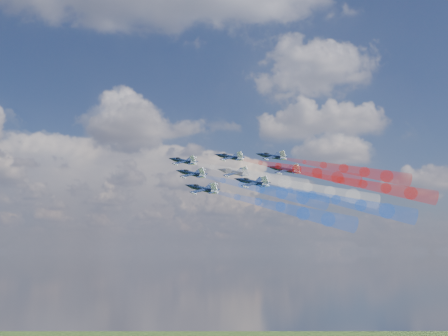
# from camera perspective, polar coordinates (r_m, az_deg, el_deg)

# --- Properties ---
(jet_lead) EXTENTS (16.97, 16.25, 10.31)m
(jet_lead) POSITION_cam_1_polar(r_m,az_deg,el_deg) (187.15, -4.37, 0.74)
(jet_lead) COLOR black
(trail_lead) EXTENTS (37.43, 27.93, 16.25)m
(trail_lead) POSITION_cam_1_polar(r_m,az_deg,el_deg) (170.59, 2.46, -0.64)
(trail_lead) COLOR white
(jet_inner_left) EXTENTS (16.97, 16.25, 10.31)m
(jet_inner_left) POSITION_cam_1_polar(r_m,az_deg,el_deg) (175.22, -3.47, -0.60)
(jet_inner_left) COLOR black
(trail_inner_left) EXTENTS (37.43, 27.93, 16.25)m
(trail_inner_left) POSITION_cam_1_polar(r_m,az_deg,el_deg) (159.21, 3.96, -2.22)
(trail_inner_left) COLOR blue
(jet_inner_right) EXTENTS (16.97, 16.25, 10.31)m
(jet_inner_right) POSITION_cam_1_polar(r_m,az_deg,el_deg) (188.75, 0.63, 1.17)
(jet_inner_right) COLOR black
(trail_inner_right) EXTENTS (37.43, 27.93, 16.25)m
(trail_inner_right) POSITION_cam_1_polar(r_m,az_deg,el_deg) (174.14, 7.80, -0.15)
(trail_inner_right) COLOR red
(jet_outer_left) EXTENTS (16.97, 16.25, 10.31)m
(jet_outer_left) POSITION_cam_1_polar(r_m,az_deg,el_deg) (159.80, -2.32, -2.23)
(jet_outer_left) COLOR black
(trail_outer_left) EXTENTS (37.43, 27.93, 16.25)m
(trail_outer_left) POSITION_cam_1_polar(r_m,az_deg,el_deg) (144.55, 6.02, -4.19)
(trail_outer_left) COLOR blue
(jet_center_third) EXTENTS (16.97, 16.25, 10.31)m
(jet_center_third) POSITION_cam_1_polar(r_m,az_deg,el_deg) (174.27, 1.07, -0.48)
(jet_center_third) COLOR black
(trail_center_third) EXTENTS (37.43, 27.93, 16.25)m
(trail_center_third) POSITION_cam_1_polar(r_m,az_deg,el_deg) (160.11, 8.93, -2.07)
(trail_center_third) COLOR white
(jet_outer_right) EXTENTS (16.97, 16.25, 10.31)m
(jet_outer_right) POSITION_cam_1_polar(r_m,az_deg,el_deg) (188.88, 5.13, 1.24)
(jet_outer_right) COLOR black
(trail_outer_right) EXTENTS (37.43, 27.93, 16.25)m
(trail_outer_right) POSITION_cam_1_polar(r_m,az_deg,el_deg) (176.16, 12.62, -0.08)
(trail_outer_right) COLOR red
(jet_rear_left) EXTENTS (16.97, 16.25, 10.31)m
(jet_rear_left) POSITION_cam_1_polar(r_m,az_deg,el_deg) (160.58, 3.07, -1.54)
(jet_rear_left) COLOR black
(trail_rear_left) EXTENTS (37.43, 27.93, 16.25)m
(trail_rear_left) POSITION_cam_1_polar(r_m,az_deg,el_deg) (147.49, 11.83, -3.36)
(trail_rear_left) COLOR blue
(jet_rear_right) EXTENTS (16.97, 16.25, 10.31)m
(jet_rear_right) POSITION_cam_1_polar(r_m,az_deg,el_deg) (177.09, 6.48, -0.17)
(jet_rear_right) COLOR black
(trail_rear_right) EXTENTS (37.43, 27.93, 16.25)m
(trail_rear_right) POSITION_cam_1_polar(r_m,az_deg,el_deg) (165.17, 14.59, -1.69)
(trail_rear_right) COLOR red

